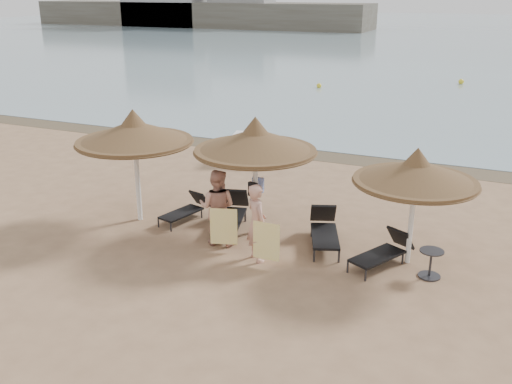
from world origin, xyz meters
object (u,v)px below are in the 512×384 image
at_px(palapa_center, 255,141).
at_px(lounger_near_left, 231,213).
at_px(palapa_right, 416,172).
at_px(lounger_near_right, 324,229).
at_px(lounger_far_right, 384,251).
at_px(side_table, 430,264).
at_px(person_right, 257,217).
at_px(person_left, 217,201).
at_px(palapa_left, 134,133).
at_px(pedal_boat, 251,151).
at_px(lounger_far_left, 187,209).

relative_size(palapa_center, lounger_near_left, 1.48).
bearing_deg(palapa_right, lounger_near_right, 174.17).
relative_size(lounger_far_right, side_table, 2.81).
relative_size(palapa_right, lounger_near_left, 1.33).
relative_size(palapa_right, person_right, 1.28).
bearing_deg(person_left, person_right, 151.67).
bearing_deg(lounger_near_right, palapa_left, 165.18).
height_order(palapa_right, lounger_far_right, palapa_right).
relative_size(person_left, person_right, 1.03).
height_order(palapa_center, lounger_far_right, palapa_center).
distance_m(lounger_near_left, lounger_far_right, 4.35).
bearing_deg(side_table, pedal_boat, 137.80).
relative_size(palapa_left, lounger_far_right, 1.73).
distance_m(palapa_right, side_table, 2.12).
distance_m(palapa_right, lounger_far_left, 6.50).
bearing_deg(lounger_near_right, pedal_boat, 107.80).
bearing_deg(lounger_far_right, pedal_boat, 161.30).
bearing_deg(person_right, lounger_near_left, -5.85).
relative_size(palapa_right, lounger_far_right, 1.55).
bearing_deg(palapa_right, side_table, -43.10).
relative_size(palapa_center, pedal_boat, 1.27).
bearing_deg(lounger_far_right, palapa_center, -161.36).
bearing_deg(lounger_far_left, lounger_near_left, 15.50).
xyz_separation_m(palapa_right, lounger_near_left, (-4.81, 0.25, -1.86)).
relative_size(lounger_far_left, person_left, 0.74).
relative_size(lounger_near_left, pedal_boat, 0.86).
distance_m(palapa_left, person_right, 4.42).
xyz_separation_m(lounger_far_left, lounger_near_left, (1.39, 0.03, 0.09)).
relative_size(lounger_far_left, person_right, 0.76).
xyz_separation_m(palapa_left, pedal_boat, (0.53, 6.54, -2.14)).
bearing_deg(person_left, lounger_far_right, 178.27).
relative_size(palapa_center, person_left, 1.39).
bearing_deg(person_left, lounger_near_left, -91.10).
height_order(lounger_far_right, side_table, lounger_far_right).
distance_m(palapa_center, lounger_near_left, 2.24).
bearing_deg(side_table, lounger_near_left, 171.62).
bearing_deg(palapa_center, lounger_far_right, -8.54).
bearing_deg(lounger_far_left, person_right, -14.30).
relative_size(palapa_center, lounger_near_right, 1.55).
bearing_deg(pedal_boat, person_right, -77.37).
bearing_deg(palapa_center, person_left, -120.54).
bearing_deg(side_table, lounger_far_right, 170.00).
distance_m(lounger_near_left, person_left, 1.32).
bearing_deg(lounger_near_right, person_right, -148.97).
height_order(side_table, person_left, person_left).
bearing_deg(side_table, lounger_near_right, 164.37).
xyz_separation_m(lounger_far_left, person_right, (2.82, -1.53, 0.79)).
height_order(palapa_left, palapa_right, palapa_left).
xyz_separation_m(palapa_center, lounger_far_right, (3.56, -0.54, -2.17)).
xyz_separation_m(palapa_left, lounger_near_left, (2.63, 0.55, -2.12)).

